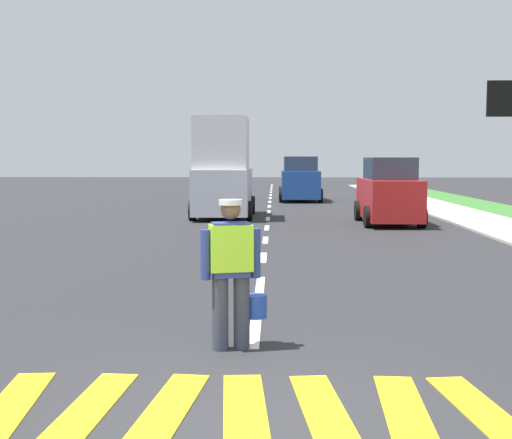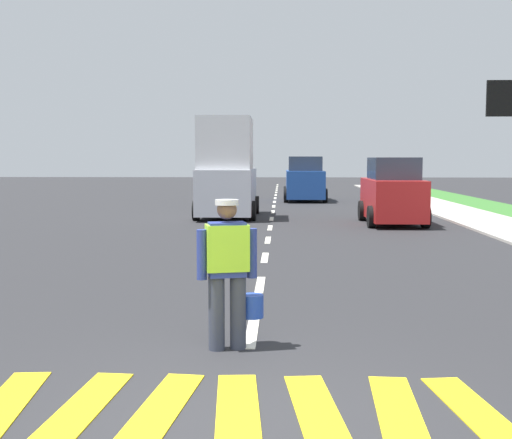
{
  "view_description": "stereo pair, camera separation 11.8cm",
  "coord_description": "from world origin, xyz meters",
  "views": [
    {
      "loc": [
        0.24,
        -5.06,
        2.11
      ],
      "look_at": [
        -0.07,
        5.76,
        1.1
      ],
      "focal_mm": 45.65,
      "sensor_mm": 36.0,
      "label": 1
    },
    {
      "loc": [
        0.36,
        -5.06,
        2.11
      ],
      "look_at": [
        -0.07,
        5.76,
        1.1
      ],
      "focal_mm": 45.65,
      "sensor_mm": 36.0,
      "label": 2
    }
  ],
  "objects": [
    {
      "name": "crosswalk_stripes",
      "position": [
        0.0,
        0.16,
        0.01
      ],
      "size": [
        4.57,
        1.93,
        0.01
      ],
      "color": "yellow",
      "rests_on": "ground"
    },
    {
      "name": "road_worker",
      "position": [
        -0.22,
        2.02,
        0.93
      ],
      "size": [
        0.72,
        0.49,
        1.67
      ],
      "color": "#383D4C",
      "rests_on": "ground"
    },
    {
      "name": "car_outgoing_far",
      "position": [
        1.5,
        27.63,
        1.03
      ],
      "size": [
        2.1,
        4.19,
        2.22
      ],
      "color": "#1E4799",
      "rests_on": "ground"
    },
    {
      "name": "lane_center_line",
      "position": [
        0.0,
        25.2,
        0.0
      ],
      "size": [
        0.14,
        46.4,
        0.01
      ],
      "color": "silver",
      "rests_on": "ground"
    },
    {
      "name": "car_parked_far",
      "position": [
        3.93,
        16.07,
        1.0
      ],
      "size": [
        1.86,
        3.83,
        2.15
      ],
      "color": "red",
      "rests_on": "ground"
    },
    {
      "name": "ground_plane",
      "position": [
        0.0,
        21.0,
        0.0
      ],
      "size": [
        96.0,
        96.0,
        0.0
      ],
      "primitive_type": "plane",
      "color": "#28282B"
    },
    {
      "name": "delivery_truck",
      "position": [
        -1.61,
        18.27,
        1.61
      ],
      "size": [
        2.16,
        4.6,
        3.54
      ],
      "color": "silver",
      "rests_on": "ground"
    }
  ]
}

